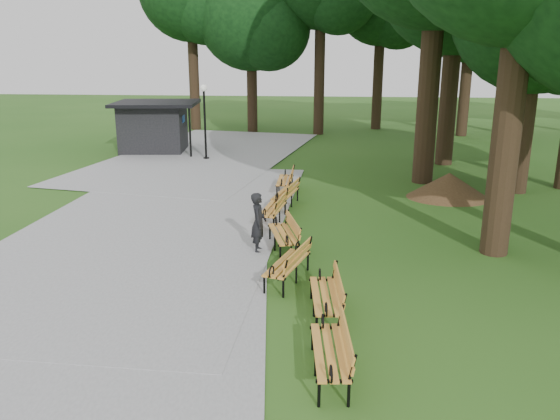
# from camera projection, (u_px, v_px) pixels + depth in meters

# --- Properties ---
(ground) EXTENTS (100.00, 100.00, 0.00)m
(ground) POSITION_uv_depth(u_px,v_px,m) (274.00, 262.00, 13.97)
(ground) COLOR #265217
(ground) RESTS_ON ground
(path) EXTENTS (12.00, 38.00, 0.06)m
(path) POSITION_uv_depth(u_px,v_px,m) (154.00, 221.00, 17.17)
(path) COLOR gray
(path) RESTS_ON ground
(person) EXTENTS (0.42, 0.60, 1.59)m
(person) POSITION_uv_depth(u_px,v_px,m) (258.00, 223.00, 14.47)
(person) COLOR black
(person) RESTS_ON ground
(kiosk) EXTENTS (4.40, 3.92, 2.55)m
(kiosk) POSITION_uv_depth(u_px,v_px,m) (153.00, 127.00, 28.60)
(kiosk) COLOR black
(kiosk) RESTS_ON ground
(lamp_post) EXTENTS (0.32, 0.32, 3.52)m
(lamp_post) POSITION_uv_depth(u_px,v_px,m) (204.00, 107.00, 26.14)
(lamp_post) COLOR black
(lamp_post) RESTS_ON ground
(dirt_mound) EXTENTS (2.44, 2.44, 0.91)m
(dirt_mound) POSITION_uv_depth(u_px,v_px,m) (449.00, 185.00, 19.84)
(dirt_mound) COLOR #47301C
(dirt_mound) RESTS_ON ground
(bench_0) EXTENTS (0.81, 1.95, 0.88)m
(bench_0) POSITION_uv_depth(u_px,v_px,m) (329.00, 352.00, 9.00)
(bench_0) COLOR orange
(bench_0) RESTS_ON ground
(bench_1) EXTENTS (0.81, 1.95, 0.88)m
(bench_1) POSITION_uv_depth(u_px,v_px,m) (325.00, 296.00, 11.02)
(bench_1) COLOR orange
(bench_1) RESTS_ON ground
(bench_2) EXTENTS (1.15, 2.00, 0.88)m
(bench_2) POSITION_uv_depth(u_px,v_px,m) (287.00, 264.00, 12.67)
(bench_2) COLOR orange
(bench_2) RESTS_ON ground
(bench_3) EXTENTS (1.12, 2.00, 0.88)m
(bench_3) POSITION_uv_depth(u_px,v_px,m) (283.00, 234.00, 14.68)
(bench_3) COLOR orange
(bench_3) RESTS_ON ground
(bench_4) EXTENTS (0.87, 1.97, 0.88)m
(bench_4) POSITION_uv_depth(u_px,v_px,m) (273.00, 209.00, 16.96)
(bench_4) COLOR orange
(bench_4) RESTS_ON ground
(bench_5) EXTENTS (0.99, 1.99, 0.88)m
(bench_5) POSITION_uv_depth(u_px,v_px,m) (285.00, 194.00, 18.73)
(bench_5) COLOR orange
(bench_5) RESTS_ON ground
(bench_6) EXTENTS (0.65, 1.90, 0.88)m
(bench_6) POSITION_uv_depth(u_px,v_px,m) (285.00, 180.00, 20.66)
(bench_6) COLOR orange
(bench_6) RESTS_ON ground
(lawn_tree_1) EXTENTS (5.91, 5.91, 9.48)m
(lawn_tree_1) POSITION_uv_depth(u_px,v_px,m) (540.00, 6.00, 18.91)
(lawn_tree_1) COLOR black
(lawn_tree_1) RESTS_ON ground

